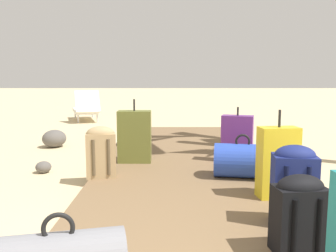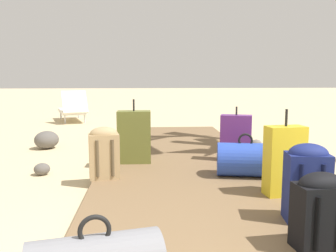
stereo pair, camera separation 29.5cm
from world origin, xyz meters
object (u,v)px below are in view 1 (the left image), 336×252
suitcase_olive (134,136)px  suitcase_purple (237,139)px  suitcase_yellow (277,162)px  lounge_chair (86,108)px  backpack_tan (100,151)px  backpack_black (299,212)px  duffel_bag_blue (242,161)px  backpack_navy (293,183)px

suitcase_olive → suitcase_purple: bearing=0.4°
suitcase_yellow → lounge_chair: bearing=116.4°
backpack_tan → lounge_chair: 5.89m
backpack_tan → backpack_black: (1.57, -1.75, -0.03)m
backpack_black → suitcase_olive: bearing=116.9°
backpack_tan → duffel_bag_blue: backpack_tan is taller
backpack_tan → duffel_bag_blue: bearing=-0.0°
backpack_navy → suitcase_olive: (-1.38, 2.03, 0.01)m
backpack_tan → suitcase_olive: size_ratio=0.70×
suitcase_olive → lounge_chair: 5.28m
suitcase_purple → lounge_chair: size_ratio=0.44×
suitcase_yellow → suitcase_olive: suitcase_olive is taller
suitcase_olive → suitcase_purple: 1.33m
backpack_navy → backpack_black: (-0.12, -0.46, -0.05)m
backpack_navy → suitcase_purple: bearing=91.3°
lounge_chair → backpack_navy: bearing=-66.1°
suitcase_olive → backpack_tan: bearing=-112.6°
duffel_bag_blue → backpack_navy: bearing=-84.4°
suitcase_yellow → backpack_navy: 0.63m
backpack_navy → suitcase_purple: size_ratio=0.85×
backpack_navy → duffel_bag_blue: backpack_navy is taller
backpack_black → duffel_bag_blue: size_ratio=0.77×
suitcase_yellow → suitcase_olive: (-1.44, 1.40, 0.01)m
backpack_black → suitcase_yellow: bearing=80.5°
suitcase_olive → duffel_bag_blue: 1.46m
backpack_navy → backpack_black: 0.48m
suitcase_yellow → backpack_black: suitcase_yellow is taller
backpack_tan → suitcase_olive: suitcase_olive is taller
backpack_navy → suitcase_olive: bearing=124.2°
suitcase_purple → backpack_tan: bearing=-155.6°
backpack_tan → suitcase_olive: (0.31, 0.74, 0.03)m
suitcase_olive → lounge_chair: suitcase_olive is taller
suitcase_yellow → suitcase_olive: 2.01m
suitcase_purple → backpack_navy: bearing=-88.7°
backpack_navy → suitcase_purple: (-0.05, 2.04, -0.02)m
backpack_tan → suitcase_yellow: size_ratio=0.70×
suitcase_yellow → lounge_chair: 7.13m
backpack_navy → duffel_bag_blue: 1.31m
backpack_tan → suitcase_purple: 1.80m
suitcase_olive → lounge_chair: (-1.73, 4.98, -0.09)m
suitcase_olive → suitcase_yellow: bearing=-44.2°
suitcase_olive → suitcase_purple: (1.33, 0.01, -0.03)m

